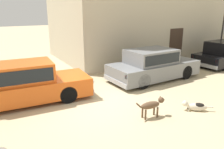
# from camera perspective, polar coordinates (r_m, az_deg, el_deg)

# --- Properties ---
(ground_plane) EXTENTS (80.00, 80.00, 0.00)m
(ground_plane) POSITION_cam_1_polar(r_m,az_deg,el_deg) (8.21, -3.79, -7.12)
(ground_plane) COLOR tan
(parked_sedan_nearest) EXTENTS (4.94, 2.02, 1.47)m
(parked_sedan_nearest) POSITION_cam_1_polar(r_m,az_deg,el_deg) (8.57, -21.82, -2.10)
(parked_sedan_nearest) COLOR #D15619
(parked_sedan_nearest) RESTS_ON ground_plane
(parked_sedan_second) EXTENTS (4.64, 1.99, 1.47)m
(parked_sedan_second) POSITION_cam_1_polar(r_m,az_deg,el_deg) (10.78, 10.39, 2.55)
(parked_sedan_second) COLOR slate
(parked_sedan_second) RESTS_ON ground_plane
(stray_dog_spotted) EXTENTS (1.07, 0.30, 0.64)m
(stray_dog_spotted) POSITION_cam_1_polar(r_m,az_deg,el_deg) (7.10, 10.20, -7.67)
(stray_dog_spotted) COLOR brown
(stray_dog_spotted) RESTS_ON ground_plane
(stray_dog_tan) EXTENTS (0.90, 0.71, 0.38)m
(stray_dog_tan) POSITION_cam_1_polar(r_m,az_deg,el_deg) (8.00, 20.54, -7.57)
(stray_dog_tan) COLOR beige
(stray_dog_tan) RESTS_ON ground_plane
(street_lamp) EXTENTS (0.22, 0.22, 4.04)m
(street_lamp) POSITION_cam_1_polar(r_m,az_deg,el_deg) (16.14, 26.69, 12.28)
(street_lamp) COLOR #2D2B28
(street_lamp) RESTS_ON ground_plane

